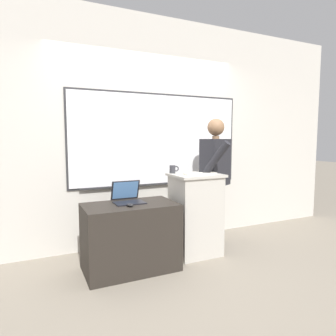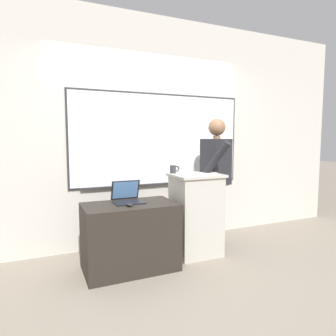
# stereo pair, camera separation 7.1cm
# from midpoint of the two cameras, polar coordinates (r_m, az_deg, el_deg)

# --- Properties ---
(ground_plane) EXTENTS (30.00, 30.00, 0.00)m
(ground_plane) POSITION_cam_midpoint_polar(r_m,az_deg,el_deg) (3.30, 3.16, -19.52)
(ground_plane) COLOR gray
(back_wall) EXTENTS (6.40, 0.17, 2.99)m
(back_wall) POSITION_cam_midpoint_polar(r_m,az_deg,el_deg) (4.04, -4.43, 6.88)
(back_wall) COLOR beige
(back_wall) RESTS_ON ground_plane
(lectern_podium) EXTENTS (0.58, 0.49, 0.98)m
(lectern_podium) POSITION_cam_midpoint_polar(r_m,az_deg,el_deg) (3.67, 4.71, -8.73)
(lectern_podium) COLOR #BCB7AD
(lectern_podium) RESTS_ON ground_plane
(side_desk) EXTENTS (0.97, 0.56, 0.71)m
(side_desk) POSITION_cam_midpoint_polar(r_m,az_deg,el_deg) (3.30, -7.80, -12.86)
(side_desk) COLOR #28231E
(side_desk) RESTS_ON ground_plane
(person_presenter) EXTENTS (0.61, 0.68, 1.65)m
(person_presenter) POSITION_cam_midpoint_polar(r_m,az_deg,el_deg) (3.88, 8.52, -0.97)
(person_presenter) COLOR #474C60
(person_presenter) RESTS_ON ground_plane
(laptop) EXTENTS (0.32, 0.30, 0.23)m
(laptop) POSITION_cam_midpoint_polar(r_m,az_deg,el_deg) (3.30, -8.39, -5.25)
(laptop) COLOR black
(laptop) RESTS_ON side_desk
(wireless_keyboard) EXTENTS (0.40, 0.11, 0.02)m
(wireless_keyboard) POSITION_cam_midpoint_polar(r_m,az_deg,el_deg) (3.53, 5.54, -1.07)
(wireless_keyboard) COLOR beige
(wireless_keyboard) RESTS_ON lectern_podium
(computer_mouse_by_laptop) EXTENTS (0.06, 0.10, 0.03)m
(computer_mouse_by_laptop) POSITION_cam_midpoint_polar(r_m,az_deg,el_deg) (3.09, -7.91, -6.97)
(computer_mouse_by_laptop) COLOR black
(computer_mouse_by_laptop) RESTS_ON side_desk
(coffee_mug) EXTENTS (0.12, 0.07, 0.10)m
(coffee_mug) POSITION_cam_midpoint_polar(r_m,az_deg,el_deg) (3.63, 0.39, -0.22)
(coffee_mug) COLOR #333338
(coffee_mug) RESTS_ON lectern_podium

